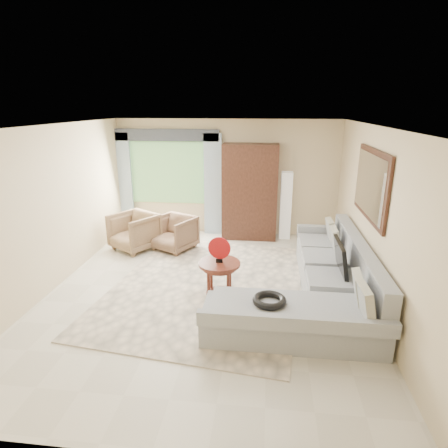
# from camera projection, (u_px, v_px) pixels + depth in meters

# --- Properties ---
(ground) EXTENTS (6.00, 6.00, 0.00)m
(ground) POSITION_uv_depth(u_px,v_px,m) (206.00, 292.00, 6.06)
(ground) COLOR silver
(ground) RESTS_ON ground
(area_rug) EXTENTS (3.47, 4.34, 0.02)m
(area_rug) POSITION_uv_depth(u_px,v_px,m) (208.00, 285.00, 6.26)
(area_rug) COLOR beige
(area_rug) RESTS_ON ground
(sectional_sofa) EXTENTS (2.30, 3.46, 0.90)m
(sectional_sofa) POSITION_uv_depth(u_px,v_px,m) (321.00, 287.00, 5.61)
(sectional_sofa) COLOR #9EA2A6
(sectional_sofa) RESTS_ON ground
(tv_screen) EXTENTS (0.14, 0.74, 0.48)m
(tv_screen) POSITION_uv_depth(u_px,v_px,m) (341.00, 257.00, 5.57)
(tv_screen) COLOR black
(tv_screen) RESTS_ON sectional_sofa
(garden_hose) EXTENTS (0.43, 0.43, 0.09)m
(garden_hose) POSITION_uv_depth(u_px,v_px,m) (269.00, 300.00, 4.70)
(garden_hose) COLOR black
(garden_hose) RESTS_ON sectional_sofa
(coffee_table) EXTENTS (0.63, 0.63, 0.63)m
(coffee_table) POSITION_uv_depth(u_px,v_px,m) (219.00, 280.00, 5.70)
(coffee_table) COLOR #4A1B13
(coffee_table) RESTS_ON ground
(red_disc) EXTENTS (0.34, 0.05, 0.34)m
(red_disc) POSITION_uv_depth(u_px,v_px,m) (219.00, 248.00, 5.54)
(red_disc) COLOR #AB1113
(red_disc) RESTS_ON coffee_table
(armchair_left) EXTENTS (1.14, 1.14, 0.76)m
(armchair_left) POSITION_uv_depth(u_px,v_px,m) (134.00, 231.00, 7.75)
(armchair_left) COLOR #967051
(armchair_left) RESTS_ON ground
(armchair_right) EXTENTS (1.03, 1.04, 0.71)m
(armchair_right) POSITION_uv_depth(u_px,v_px,m) (174.00, 233.00, 7.73)
(armchair_right) COLOR #866049
(armchair_right) RESTS_ON ground
(potted_plant) EXTENTS (0.56, 0.50, 0.55)m
(potted_plant) POSITION_uv_depth(u_px,v_px,m) (138.00, 227.00, 8.39)
(potted_plant) COLOR #999999
(potted_plant) RESTS_ON ground
(armoire) EXTENTS (1.20, 0.55, 2.10)m
(armoire) POSITION_uv_depth(u_px,v_px,m) (250.00, 192.00, 8.25)
(armoire) COLOR black
(armoire) RESTS_ON ground
(floor_lamp) EXTENTS (0.24, 0.24, 1.50)m
(floor_lamp) POSITION_uv_depth(u_px,v_px,m) (286.00, 206.00, 8.31)
(floor_lamp) COLOR silver
(floor_lamp) RESTS_ON ground
(window) EXTENTS (1.80, 0.04, 1.40)m
(window) POSITION_uv_depth(u_px,v_px,m) (168.00, 173.00, 8.59)
(window) COLOR #669E59
(window) RESTS_ON wall_back
(curtain_left) EXTENTS (0.40, 0.08, 2.30)m
(curtain_left) POSITION_uv_depth(u_px,v_px,m) (124.00, 183.00, 8.70)
(curtain_left) COLOR #9EB7CC
(curtain_left) RESTS_ON ground
(curtain_right) EXTENTS (0.40, 0.08, 2.30)m
(curtain_right) POSITION_uv_depth(u_px,v_px,m) (213.00, 185.00, 8.47)
(curtain_right) COLOR #9EB7CC
(curtain_right) RESTS_ON ground
(valance) EXTENTS (2.40, 0.12, 0.26)m
(valance) POSITION_uv_depth(u_px,v_px,m) (166.00, 135.00, 8.26)
(valance) COLOR #1E232D
(valance) RESTS_ON wall_back
(wall_mirror) EXTENTS (0.05, 1.70, 1.05)m
(wall_mirror) POSITION_uv_depth(u_px,v_px,m) (371.00, 185.00, 5.58)
(wall_mirror) COLOR black
(wall_mirror) RESTS_ON wall_right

